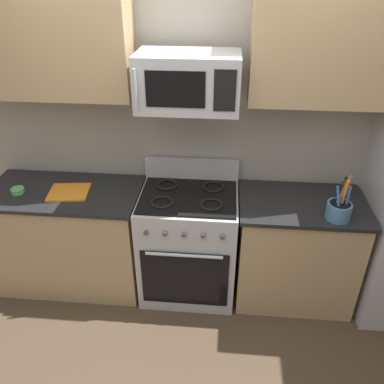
% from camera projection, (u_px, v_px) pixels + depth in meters
% --- Properties ---
extents(ground_plane, '(16.00, 16.00, 0.00)m').
position_uv_depth(ground_plane, '(180.00, 348.00, 2.92)').
color(ground_plane, '#473828').
extents(wall_back, '(8.00, 0.10, 2.60)m').
position_uv_depth(wall_back, '(193.00, 130.00, 3.16)').
color(wall_back, '#9E998E').
rests_on(wall_back, ground).
extents(counter_left, '(1.22, 0.63, 0.91)m').
position_uv_depth(counter_left, '(71.00, 237.00, 3.33)').
color(counter_left, tan).
rests_on(counter_left, ground).
extents(range_oven, '(0.76, 0.67, 1.09)m').
position_uv_depth(range_oven, '(189.00, 242.00, 3.25)').
color(range_oven, '#B2B5BA').
rests_on(range_oven, ground).
extents(counter_right, '(0.95, 0.63, 0.91)m').
position_uv_depth(counter_right, '(295.00, 250.00, 3.19)').
color(counter_right, tan).
rests_on(counter_right, ground).
extents(microwave, '(0.68, 0.44, 0.37)m').
position_uv_depth(microwave, '(188.00, 81.00, 2.60)').
color(microwave, '#B2B5BA').
extents(upper_cabinets_left, '(1.21, 0.34, 0.79)m').
position_uv_depth(upper_cabinets_left, '(43.00, 38.00, 2.68)').
color(upper_cabinets_left, tan).
extents(upper_cabinets_right, '(0.94, 0.34, 0.79)m').
position_uv_depth(upper_cabinets_right, '(325.00, 42.00, 2.53)').
color(upper_cabinets_right, tan).
extents(utensil_crock, '(0.17, 0.17, 0.34)m').
position_uv_depth(utensil_crock, '(339.00, 209.00, 2.74)').
color(utensil_crock, teal).
rests_on(utensil_crock, counter_right).
extents(cutting_board, '(0.33, 0.30, 0.02)m').
position_uv_depth(cutting_board, '(69.00, 192.00, 3.07)').
color(cutting_board, orange).
rests_on(cutting_board, counter_left).
extents(bottle_soy, '(0.05, 0.05, 0.18)m').
position_uv_depth(bottle_soy, '(344.00, 189.00, 2.97)').
color(bottle_soy, '#382314').
rests_on(bottle_soy, counter_right).
extents(prep_bowl, '(0.10, 0.10, 0.04)m').
position_uv_depth(prep_bowl, '(18.00, 190.00, 3.07)').
color(prep_bowl, '#59AD66').
rests_on(prep_bowl, counter_left).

